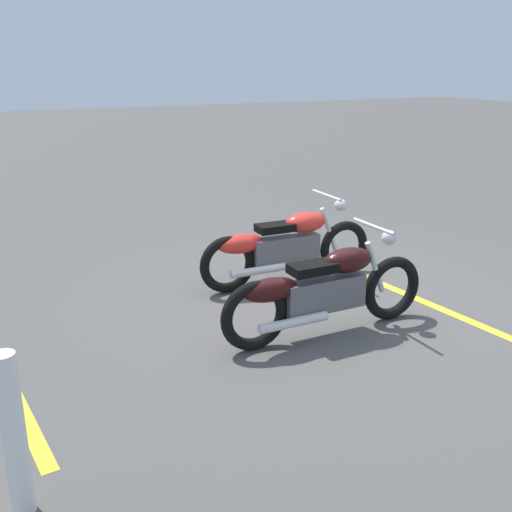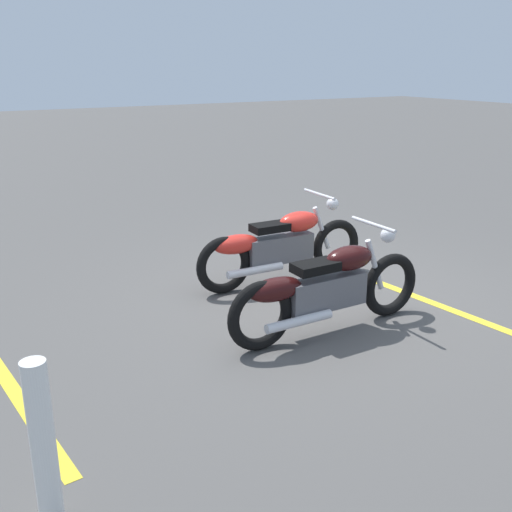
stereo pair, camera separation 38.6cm
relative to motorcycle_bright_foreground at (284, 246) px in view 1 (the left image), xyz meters
The scene contains 6 objects.
ground_plane 0.86m from the motorcycle_bright_foreground, 105.23° to the left, with size 60.00×60.00×0.00m, color #514F4C.
motorcycle_bright_foreground is the anchor object (origin of this frame).
motorcycle_dark_foreground 1.45m from the motorcycle_bright_foreground, 75.08° to the left, with size 2.23×0.62×1.04m.
bollard_post 4.19m from the motorcycle_bright_foreground, 39.08° to the left, with size 0.14×0.14×1.03m, color white.
parking_stripe_near 1.83m from the motorcycle_bright_foreground, 128.61° to the left, with size 3.20×0.12×0.01m, color yellow.
parking_stripe_mid 3.34m from the motorcycle_bright_foreground, 13.44° to the left, with size 3.20×0.12×0.01m, color yellow.
Camera 1 is at (3.53, 5.14, 2.53)m, focal length 41.95 mm.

